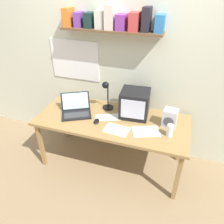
{
  "coord_description": "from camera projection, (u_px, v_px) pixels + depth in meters",
  "views": [
    {
      "loc": [
        0.68,
        -2.05,
        2.17
      ],
      "look_at": [
        0.0,
        0.0,
        0.8
      ],
      "focal_mm": 35.0,
      "sensor_mm": 36.0,
      "label": 1
    }
  ],
  "objects": [
    {
      "name": "open_notebook",
      "position": [
        108.0,
        117.0,
        2.64
      ],
      "size": [
        0.33,
        0.25,
        0.0
      ],
      "rotation": [
        0.0,
        0.0,
        0.4
      ],
      "color": "white",
      "rests_on": "corner_desk"
    },
    {
      "name": "back_wall",
      "position": [
        123.0,
        57.0,
        2.66
      ],
      "size": [
        5.6,
        0.24,
        2.6
      ],
      "color": "beige",
      "rests_on": "ground_plane"
    },
    {
      "name": "printed_handout",
      "position": [
        116.0,
        130.0,
        2.43
      ],
      "size": [
        0.29,
        0.21,
        0.0
      ],
      "rotation": [
        0.0,
        0.0,
        -0.1
      ],
      "color": "white",
      "rests_on": "corner_desk"
    },
    {
      "name": "laptop",
      "position": [
        76.0,
        109.0,
        2.7
      ],
      "size": [
        0.46,
        0.44,
        0.22
      ],
      "rotation": [
        0.0,
        0.0,
        0.49
      ],
      "color": "black",
      "rests_on": "corner_desk"
    },
    {
      "name": "computer_mouse",
      "position": [
        97.0,
        121.0,
        2.55
      ],
      "size": [
        0.07,
        0.11,
        0.03
      ],
      "rotation": [
        0.0,
        0.0,
        0.13
      ],
      "color": "black",
      "rests_on": "corner_desk"
    },
    {
      "name": "juice_glass",
      "position": [
        170.0,
        131.0,
        2.31
      ],
      "size": [
        0.07,
        0.07,
        0.14
      ],
      "color": "white",
      "rests_on": "corner_desk"
    },
    {
      "name": "crt_monitor",
      "position": [
        135.0,
        103.0,
        2.6
      ],
      "size": [
        0.36,
        0.34,
        0.32
      ],
      "rotation": [
        0.0,
        0.0,
        0.08
      ],
      "color": "black",
      "rests_on": "corner_desk"
    },
    {
      "name": "space_heater",
      "position": [
        170.0,
        118.0,
        2.44
      ],
      "size": [
        0.17,
        0.15,
        0.21
      ],
      "rotation": [
        0.0,
        0.0,
        -0.14
      ],
      "color": "silver",
      "rests_on": "corner_desk"
    },
    {
      "name": "desk_lamp",
      "position": [
        107.0,
        93.0,
        2.68
      ],
      "size": [
        0.14,
        0.16,
        0.39
      ],
      "rotation": [
        0.0,
        0.0,
        -0.24
      ],
      "color": "black",
      "rests_on": "corner_desk"
    },
    {
      "name": "corner_desk",
      "position": [
        112.0,
        123.0,
        2.64
      ],
      "size": [
        1.81,
        0.77,
        0.7
      ],
      "color": "#9E7A45",
      "rests_on": "ground_plane"
    },
    {
      "name": "loose_paper_near_laptop",
      "position": [
        146.0,
        131.0,
        2.4
      ],
      "size": [
        0.35,
        0.29,
        0.0
      ],
      "rotation": [
        0.0,
        0.0,
        0.38
      ],
      "color": "white",
      "rests_on": "corner_desk"
    },
    {
      "name": "ground_plane",
      "position": [
        112.0,
        161.0,
        2.99
      ],
      "size": [
        12.0,
        12.0,
        0.0
      ],
      "primitive_type": "plane",
      "color": "#967B57"
    }
  ]
}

